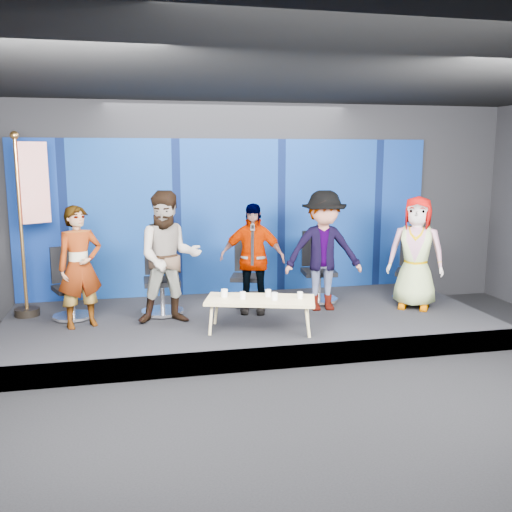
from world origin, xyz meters
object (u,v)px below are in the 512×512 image
(chair_a, at_px, (71,295))
(mug_e, at_px, (300,295))
(panelist_d, at_px, (323,251))
(flag_stand, at_px, (30,220))
(panelist_a, at_px, (80,267))
(chair_b, at_px, (162,288))
(chair_e, at_px, (412,278))
(mug_b, at_px, (243,295))
(mug_a, at_px, (224,293))
(panelist_c, at_px, (252,259))
(mug_c, at_px, (268,293))
(coffee_table, at_px, (260,301))
(chair_c, at_px, (247,283))
(mug_d, at_px, (275,296))
(chair_d, at_px, (318,279))
(panelist_b, at_px, (169,258))
(panelist_e, at_px, (416,253))

(chair_a, height_order, mug_e, chair_a)
(panelist_d, xyz_separation_m, flag_stand, (-4.25, 0.66, 0.50))
(panelist_a, height_order, chair_b, panelist_a)
(chair_e, distance_m, mug_b, 3.21)
(panelist_d, xyz_separation_m, mug_a, (-1.63, -0.66, -0.41))
(panelist_c, bearing_deg, mug_c, -69.34)
(coffee_table, relative_size, mug_b, 16.47)
(chair_a, xyz_separation_m, chair_b, (1.30, -0.03, 0.04))
(mug_b, relative_size, flag_stand, 0.04)
(chair_c, relative_size, mug_d, 10.10)
(chair_a, relative_size, mug_a, 9.88)
(chair_d, bearing_deg, chair_a, -171.52)
(mug_a, xyz_separation_m, mug_d, (0.62, -0.31, -0.00))
(mug_c, relative_size, flag_stand, 0.04)
(chair_a, height_order, chair_d, chair_d)
(chair_b, height_order, mug_e, chair_b)
(panelist_c, height_order, mug_b, panelist_c)
(panelist_b, distance_m, flag_stand, 2.16)
(chair_d, distance_m, mug_b, 2.00)
(chair_d, bearing_deg, panelist_b, -157.94)
(mug_a, distance_m, mug_e, 1.02)
(chair_e, bearing_deg, mug_e, -119.61)
(panelist_d, xyz_separation_m, panelist_e, (1.41, -0.21, -0.05))
(chair_c, height_order, flag_stand, flag_stand)
(chair_b, xyz_separation_m, chair_e, (4.03, -0.06, -0.03))
(chair_b, xyz_separation_m, mug_b, (1.01, -1.13, 0.11))
(chair_e, relative_size, mug_e, 12.09)
(chair_a, bearing_deg, mug_b, -47.56)
(panelist_a, xyz_separation_m, coffee_table, (2.36, -0.72, -0.43))
(chair_b, bearing_deg, mug_b, -47.87)
(mug_b, distance_m, flag_stand, 3.34)
(chair_e, bearing_deg, panelist_c, -143.44)
(chair_c, relative_size, mug_b, 10.71)
(panelist_d, height_order, panelist_e, panelist_d)
(mug_b, bearing_deg, panelist_a, 161.92)
(chair_b, bearing_deg, panelist_d, -6.95)
(chair_a, relative_size, coffee_table, 0.66)
(panelist_d, height_order, mug_d, panelist_d)
(chair_a, relative_size, chair_c, 1.02)
(panelist_b, relative_size, mug_e, 21.10)
(panelist_c, height_order, mug_d, panelist_c)
(mug_e, bearing_deg, panelist_b, 155.70)
(mug_a, height_order, flag_stand, flag_stand)
(panelist_b, bearing_deg, mug_c, -23.66)
(chair_d, height_order, panelist_e, panelist_e)
(mug_e, bearing_deg, chair_b, 144.46)
(chair_a, distance_m, panelist_e, 5.19)
(panelist_b, relative_size, panelist_c, 1.13)
(panelist_d, xyz_separation_m, coffee_table, (-1.17, -0.85, -0.50))
(mug_c, bearing_deg, mug_a, 169.78)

